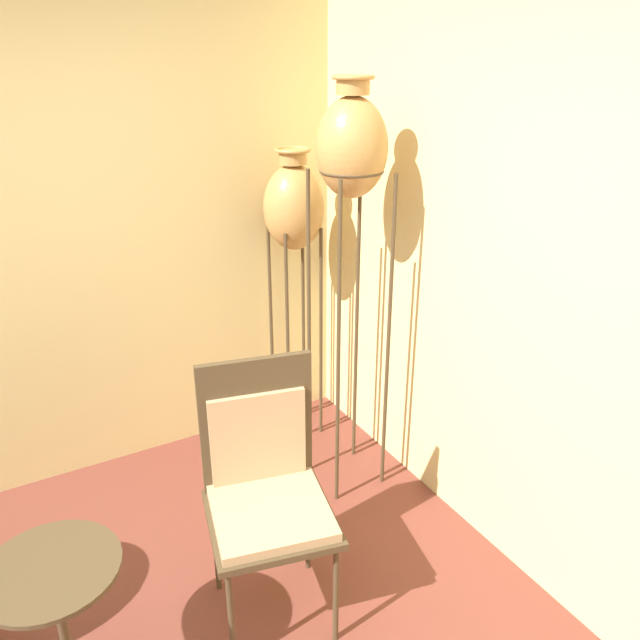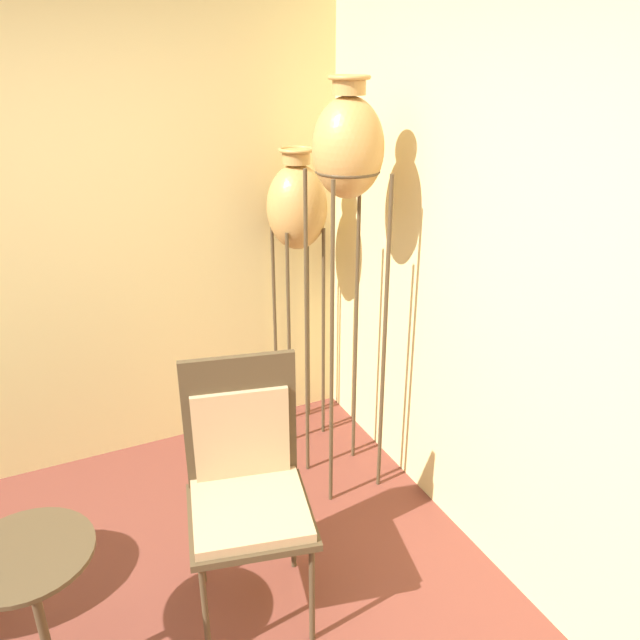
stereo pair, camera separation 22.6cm
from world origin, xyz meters
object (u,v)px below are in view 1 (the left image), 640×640
Objects in this scene: chair at (265,479)px; side_table at (59,609)px; vase_stand_tall at (352,157)px; vase_stand_medium at (294,211)px.

side_table is (-0.83, -0.11, -0.15)m from chair.
side_table is at bearing -156.79° from vase_stand_tall.
chair is at bearing -122.93° from vase_stand_medium.
vase_stand_medium is 1.57× the size of chair.
vase_stand_medium is 2.64× the size of side_table.
side_table is at bearing -159.85° from chair.
vase_stand_tall is 0.68m from vase_stand_medium.
vase_stand_medium is 2.20m from side_table.
side_table is at bearing -141.50° from vase_stand_medium.
vase_stand_tall is at bearing 23.21° from side_table.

